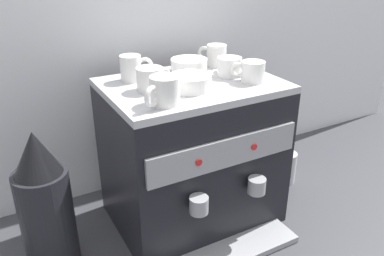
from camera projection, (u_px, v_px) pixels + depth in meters
name	position (u px, v px, depth m)	size (l,w,h in m)	color
ground_plane	(192.00, 213.00, 1.44)	(4.00, 4.00, 0.00)	#38383D
tiled_backsplash_wall	(150.00, 35.00, 1.45)	(2.80, 0.03, 1.17)	silver
espresso_machine	(193.00, 154.00, 1.34)	(0.54, 0.50, 0.50)	black
ceramic_cup_0	(151.00, 79.00, 1.15)	(0.12, 0.08, 0.07)	white
ceramic_cup_1	(215.00, 55.00, 1.39)	(0.08, 0.10, 0.07)	white
ceramic_cup_2	(252.00, 72.00, 1.23)	(0.09, 0.09, 0.06)	white
ceramic_cup_3	(229.00, 66.00, 1.28)	(0.08, 0.11, 0.06)	white
ceramic_cup_4	(132.00, 68.00, 1.23)	(0.11, 0.07, 0.08)	white
ceramic_cup_5	(164.00, 91.00, 1.05)	(0.12, 0.08, 0.08)	white
ceramic_bowl_0	(189.00, 66.00, 1.33)	(0.12, 0.12, 0.04)	white
ceramic_bowl_1	(190.00, 83.00, 1.16)	(0.13, 0.13, 0.04)	white
coffee_grinder	(45.00, 207.00, 1.13)	(0.15, 0.15, 0.45)	black
milk_pitcher	(285.00, 167.00, 1.61)	(0.08, 0.08, 0.13)	#B7B7BC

